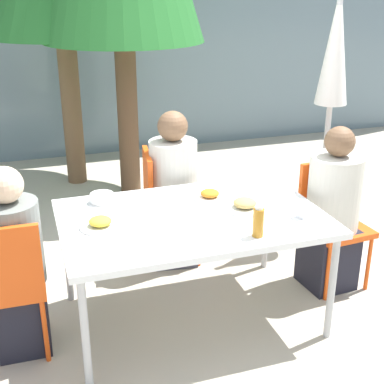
{
  "coord_description": "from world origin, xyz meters",
  "views": [
    {
      "loc": [
        -0.91,
        -2.78,
        2.04
      ],
      "look_at": [
        0.0,
        0.0,
        0.87
      ],
      "focal_mm": 50.0,
      "sensor_mm": 36.0,
      "label": 1
    }
  ],
  "objects_px": {
    "chair_right": "(330,214)",
    "person_far": "(174,194)",
    "drinking_cup": "(303,209)",
    "chair_far": "(162,198)",
    "closed_umbrella": "(333,72)",
    "salad_bowl": "(102,198)",
    "bottle": "(258,222)",
    "person_right": "(332,215)",
    "chair_left": "(7,280)",
    "person_left": "(16,268)"
  },
  "relations": [
    {
      "from": "chair_right",
      "to": "drinking_cup",
      "type": "bearing_deg",
      "value": 36.22
    },
    {
      "from": "person_far",
      "to": "chair_right",
      "type": "bearing_deg",
      "value": 66.58
    },
    {
      "from": "person_right",
      "to": "person_far",
      "type": "height_order",
      "value": "person_far"
    },
    {
      "from": "closed_umbrella",
      "to": "drinking_cup",
      "type": "bearing_deg",
      "value": -127.22
    },
    {
      "from": "person_left",
      "to": "drinking_cup",
      "type": "relative_size",
      "value": 11.11
    },
    {
      "from": "chair_left",
      "to": "person_right",
      "type": "bearing_deg",
      "value": 5.06
    },
    {
      "from": "chair_far",
      "to": "salad_bowl",
      "type": "bearing_deg",
      "value": -40.51
    },
    {
      "from": "chair_right",
      "to": "chair_far",
      "type": "height_order",
      "value": "same"
    },
    {
      "from": "bottle",
      "to": "salad_bowl",
      "type": "bearing_deg",
      "value": 134.77
    },
    {
      "from": "drinking_cup",
      "to": "chair_left",
      "type": "bearing_deg",
      "value": 174.19
    },
    {
      "from": "person_right",
      "to": "chair_far",
      "type": "relative_size",
      "value": 1.34
    },
    {
      "from": "person_right",
      "to": "bottle",
      "type": "bearing_deg",
      "value": 26.12
    },
    {
      "from": "salad_bowl",
      "to": "chair_right",
      "type": "bearing_deg",
      "value": -7.13
    },
    {
      "from": "closed_umbrella",
      "to": "salad_bowl",
      "type": "distance_m",
      "value": 1.99
    },
    {
      "from": "chair_far",
      "to": "bottle",
      "type": "distance_m",
      "value": 1.25
    },
    {
      "from": "person_far",
      "to": "salad_bowl",
      "type": "bearing_deg",
      "value": -48.13
    },
    {
      "from": "chair_left",
      "to": "person_far",
      "type": "distance_m",
      "value": 1.44
    },
    {
      "from": "closed_umbrella",
      "to": "chair_left",
      "type": "bearing_deg",
      "value": -161.64
    },
    {
      "from": "chair_far",
      "to": "person_far",
      "type": "xyz_separation_m",
      "value": [
        0.07,
        -0.06,
        0.05
      ]
    },
    {
      "from": "bottle",
      "to": "drinking_cup",
      "type": "distance_m",
      "value": 0.39
    },
    {
      "from": "person_left",
      "to": "chair_far",
      "type": "xyz_separation_m",
      "value": [
        1.06,
        0.8,
        -0.03
      ]
    },
    {
      "from": "closed_umbrella",
      "to": "person_left",
      "type": "bearing_deg",
      "value": -162.98
    },
    {
      "from": "chair_right",
      "to": "chair_far",
      "type": "distance_m",
      "value": 1.23
    },
    {
      "from": "chair_far",
      "to": "bottle",
      "type": "relative_size",
      "value": 4.79
    },
    {
      "from": "person_right",
      "to": "chair_right",
      "type": "bearing_deg",
      "value": -121.94
    },
    {
      "from": "closed_umbrella",
      "to": "drinking_cup",
      "type": "distance_m",
      "value": 1.38
    },
    {
      "from": "drinking_cup",
      "to": "salad_bowl",
      "type": "relative_size",
      "value": 0.69
    },
    {
      "from": "drinking_cup",
      "to": "salad_bowl",
      "type": "distance_m",
      "value": 1.25
    },
    {
      "from": "chair_left",
      "to": "chair_far",
      "type": "bearing_deg",
      "value": 39.35
    },
    {
      "from": "chair_left",
      "to": "person_right",
      "type": "distance_m",
      "value": 2.12
    },
    {
      "from": "chair_far",
      "to": "drinking_cup",
      "type": "xyz_separation_m",
      "value": [
        0.58,
        -1.05,
        0.26
      ]
    },
    {
      "from": "person_far",
      "to": "drinking_cup",
      "type": "bearing_deg",
      "value": 35.12
    },
    {
      "from": "chair_left",
      "to": "chair_right",
      "type": "distance_m",
      "value": 2.17
    },
    {
      "from": "chair_far",
      "to": "closed_umbrella",
      "type": "xyz_separation_m",
      "value": [
        1.33,
        -0.06,
        0.88
      ]
    },
    {
      "from": "person_right",
      "to": "person_far",
      "type": "relative_size",
      "value": 0.98
    },
    {
      "from": "chair_right",
      "to": "person_far",
      "type": "relative_size",
      "value": 0.74
    },
    {
      "from": "salad_bowl",
      "to": "person_left",
      "type": "bearing_deg",
      "value": -148.21
    },
    {
      "from": "bottle",
      "to": "salad_bowl",
      "type": "xyz_separation_m",
      "value": [
        -0.74,
        0.74,
        -0.06
      ]
    },
    {
      "from": "chair_right",
      "to": "person_far",
      "type": "distance_m",
      "value": 1.14
    },
    {
      "from": "chair_left",
      "to": "chair_right",
      "type": "relative_size",
      "value": 1.0
    },
    {
      "from": "chair_right",
      "to": "bottle",
      "type": "relative_size",
      "value": 4.79
    },
    {
      "from": "chair_left",
      "to": "salad_bowl",
      "type": "height_order",
      "value": "chair_left"
    },
    {
      "from": "chair_far",
      "to": "drinking_cup",
      "type": "bearing_deg",
      "value": 36.88
    },
    {
      "from": "chair_left",
      "to": "drinking_cup",
      "type": "bearing_deg",
      "value": -4.62
    },
    {
      "from": "chair_left",
      "to": "salad_bowl",
      "type": "xyz_separation_m",
      "value": [
        0.6,
        0.42,
        0.24
      ]
    },
    {
      "from": "drinking_cup",
      "to": "salad_bowl",
      "type": "height_order",
      "value": "drinking_cup"
    },
    {
      "from": "person_far",
      "to": "closed_umbrella",
      "type": "height_order",
      "value": "closed_umbrella"
    },
    {
      "from": "person_right",
      "to": "drinking_cup",
      "type": "relative_size",
      "value": 11.41
    },
    {
      "from": "person_left",
      "to": "bottle",
      "type": "bearing_deg",
      "value": -16.03
    },
    {
      "from": "chair_left",
      "to": "chair_far",
      "type": "distance_m",
      "value": 1.42
    }
  ]
}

